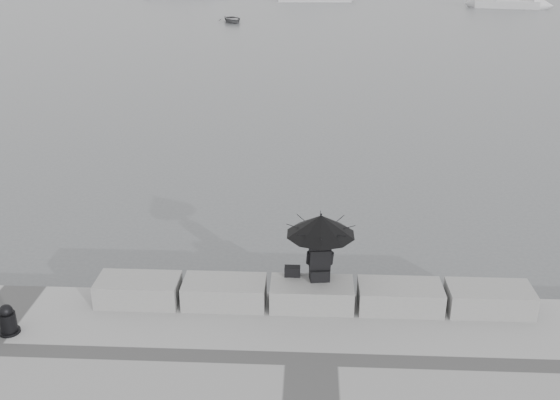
# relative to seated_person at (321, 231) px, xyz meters

# --- Properties ---
(ground) EXTENTS (360.00, 360.00, 0.00)m
(ground) POSITION_rel_seated_person_xyz_m (-0.14, 0.25, -2.03)
(ground) COLOR #4F5255
(ground) RESTS_ON ground
(stone_block_far_left) EXTENTS (1.60, 0.80, 0.50)m
(stone_block_far_left) POSITION_rel_seated_person_xyz_m (-3.54, -0.20, -1.28)
(stone_block_far_left) COLOR gray
(stone_block_far_left) RESTS_ON promenade
(stone_block_left) EXTENTS (1.60, 0.80, 0.50)m
(stone_block_left) POSITION_rel_seated_person_xyz_m (-1.84, -0.20, -1.28)
(stone_block_left) COLOR gray
(stone_block_left) RESTS_ON promenade
(stone_block_centre) EXTENTS (1.60, 0.80, 0.50)m
(stone_block_centre) POSITION_rel_seated_person_xyz_m (-0.14, -0.20, -1.28)
(stone_block_centre) COLOR gray
(stone_block_centre) RESTS_ON promenade
(stone_block_right) EXTENTS (1.60, 0.80, 0.50)m
(stone_block_right) POSITION_rel_seated_person_xyz_m (1.56, -0.20, -1.28)
(stone_block_right) COLOR gray
(stone_block_right) RESTS_ON promenade
(stone_block_far_right) EXTENTS (1.60, 0.80, 0.50)m
(stone_block_far_right) POSITION_rel_seated_person_xyz_m (3.26, -0.20, -1.28)
(stone_block_far_right) COLOR gray
(stone_block_far_right) RESTS_ON promenade
(seated_person) EXTENTS (1.33, 1.33, 1.39)m
(seated_person) POSITION_rel_seated_person_xyz_m (0.00, 0.00, 0.00)
(seated_person) COLOR black
(seated_person) RESTS_ON stone_block_centre
(bag) EXTENTS (0.31, 0.18, 0.20)m
(bag) POSITION_rel_seated_person_xyz_m (-0.53, 0.09, -0.93)
(bag) COLOR black
(bag) RESTS_ON stone_block_centre
(mooring_bollard) EXTENTS (0.37, 0.37, 0.59)m
(mooring_bollard) POSITION_rel_seated_person_xyz_m (-5.62, -1.37, -1.28)
(mooring_bollard) COLOR black
(mooring_bollard) RESTS_ON promenade
(sailboat_right) EXTENTS (7.08, 4.03, 12.90)m
(sailboat_right) POSITION_rel_seated_person_xyz_m (21.23, 61.96, -1.49)
(sailboat_right) COLOR #BBBBBD
(sailboat_right) RESTS_ON ground
(dinghy) EXTENTS (3.40, 2.43, 0.53)m
(dinghy) POSITION_rel_seated_person_xyz_m (-7.44, 47.84, -1.77)
(dinghy) COLOR gray
(dinghy) RESTS_ON ground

